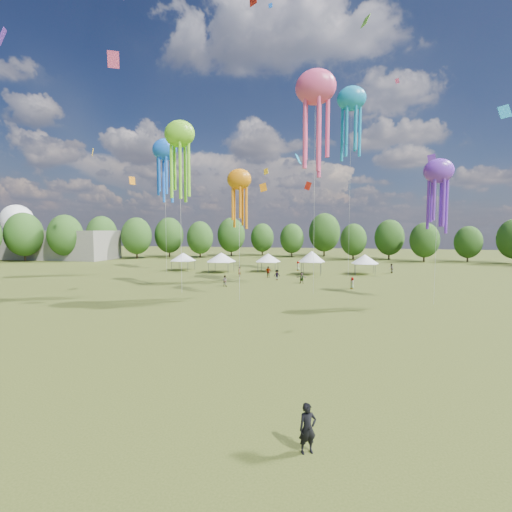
# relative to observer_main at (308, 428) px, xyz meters

# --- Properties ---
(ground) EXTENTS (300.00, 300.00, 0.00)m
(ground) POSITION_rel_observer_main_xyz_m (-7.57, 0.58, -0.92)
(ground) COLOR #384416
(ground) RESTS_ON ground
(observer_main) EXTENTS (0.79, 0.70, 1.83)m
(observer_main) POSITION_rel_observer_main_xyz_m (0.00, 0.00, 0.00)
(observer_main) COLOR black
(observer_main) RESTS_ON ground
(spectator_near) EXTENTS (0.84, 0.69, 1.62)m
(spectator_near) POSITION_rel_observer_main_xyz_m (-14.65, 35.88, -0.11)
(spectator_near) COLOR gray
(spectator_near) RESTS_ON ground
(spectators_far) EXTENTS (27.19, 21.81, 1.92)m
(spectators_far) POSITION_rel_observer_main_xyz_m (-3.90, 47.92, -0.03)
(spectators_far) COLOR gray
(spectators_far) RESTS_ON ground
(festival_tents) EXTENTS (40.26, 8.52, 4.34)m
(festival_tents) POSITION_rel_observer_main_xyz_m (-12.19, 53.70, 2.02)
(festival_tents) COLOR #47474C
(festival_tents) RESTS_ON ground
(show_kites) EXTENTS (45.89, 26.49, 32.03)m
(show_kites) POSITION_rel_observer_main_xyz_m (-9.13, 39.84, 20.84)
(show_kites) COLOR #7BE325
(show_kites) RESTS_ON ground
(small_kites) EXTENTS (76.06, 69.61, 45.27)m
(small_kites) POSITION_rel_observer_main_xyz_m (-5.54, 42.75, 30.77)
(small_kites) COLOR #7BE325
(small_kites) RESTS_ON ground
(treeline) EXTENTS (201.57, 95.24, 13.43)m
(treeline) POSITION_rel_observer_main_xyz_m (-11.43, 63.09, 5.63)
(treeline) COLOR #38281C
(treeline) RESTS_ON ground
(hangar) EXTENTS (40.00, 12.00, 8.00)m
(hangar) POSITION_rel_observer_main_xyz_m (-79.57, 72.58, 3.08)
(hangar) COLOR gray
(hangar) RESTS_ON ground
(radome) EXTENTS (9.00, 9.00, 16.00)m
(radome) POSITION_rel_observer_main_xyz_m (-95.57, 78.58, 9.07)
(radome) COLOR white
(radome) RESTS_ON ground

